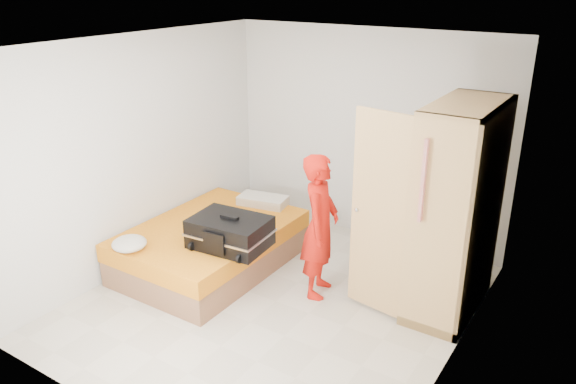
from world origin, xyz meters
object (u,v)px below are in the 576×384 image
Objects in this scene: round_cushion at (129,243)px; wardrobe at (450,216)px; bed at (211,246)px; person at (320,226)px; suitcase at (230,232)px.

wardrobe is at bearing 28.14° from round_cushion.
bed is at bearing -165.83° from wardrobe.
person is (1.32, 0.18, 0.51)m from bed.
bed is 0.96× the size of wardrobe.
wardrobe reaches higher than bed.
bed is 1.43m from person.
wardrobe reaches higher than round_cushion.
wardrobe is at bearing 14.17° from bed.
bed is 5.66× the size of round_cushion.
person reaches higher than round_cushion.
bed is 1.32× the size of person.
wardrobe is 2.48× the size of suitcase.
suitcase is at bearing 37.56° from round_cushion.
person is at bearing 7.95° from bed.
suitcase reaches higher than bed.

